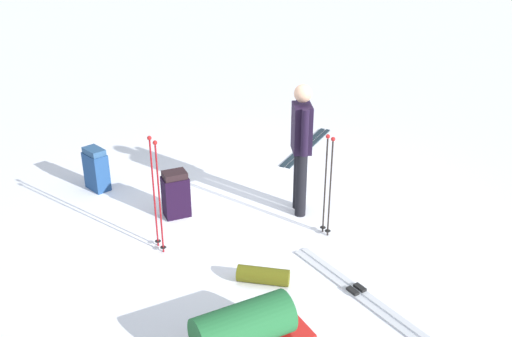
{
  "coord_description": "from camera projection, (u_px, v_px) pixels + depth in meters",
  "views": [
    {
      "loc": [
        6.2,
        -1.63,
        3.64
      ],
      "look_at": [
        0.0,
        0.0,
        0.7
      ],
      "focal_mm": 40.6,
      "sensor_mm": 36.0,
      "label": 1
    }
  ],
  "objects": [
    {
      "name": "sleeping_mat_rolled",
      "position": [
        263.0,
        275.0,
        6.07
      ],
      "size": [
        0.4,
        0.57,
        0.18
      ],
      "primitive_type": "cylinder",
      "rotation": [
        0.0,
        1.57,
        1.12
      ],
      "color": "#535312",
      "rests_on": "ground_plane"
    },
    {
      "name": "ski_poles_planted_far",
      "position": [
        156.0,
        190.0,
        6.39
      ],
      "size": [
        0.22,
        0.11,
        1.38
      ],
      "color": "maroon",
      "rests_on": "ground_plane"
    },
    {
      "name": "skier_standing",
      "position": [
        301.0,
        143.0,
        7.13
      ],
      "size": [
        0.56,
        0.28,
        1.7
      ],
      "color": "black",
      "rests_on": "ground_plane"
    },
    {
      "name": "ski_pair_far",
      "position": [
        356.0,
        291.0,
        5.95
      ],
      "size": [
        1.82,
        0.77,
        0.05
      ],
      "color": "silver",
      "rests_on": "ground_plane"
    },
    {
      "name": "ski_poles_planted_near",
      "position": [
        328.0,
        181.0,
        6.72
      ],
      "size": [
        0.16,
        0.1,
        1.27
      ],
      "color": "black",
      "rests_on": "ground_plane"
    },
    {
      "name": "gear_sled",
      "position": [
        243.0,
        331.0,
        5.08
      ],
      "size": [
        0.74,
        1.34,
        0.49
      ],
      "color": "red",
      "rests_on": "ground_plane"
    },
    {
      "name": "ground_plane",
      "position": [
        256.0,
        218.0,
        7.35
      ],
      "size": [
        80.0,
        80.0,
        0.0
      ],
      "primitive_type": "plane",
      "color": "white"
    },
    {
      "name": "backpack_large_dark",
      "position": [
        176.0,
        194.0,
        7.31
      ],
      "size": [
        0.29,
        0.35,
        0.61
      ],
      "color": "black",
      "rests_on": "ground_plane"
    },
    {
      "name": "backpack_bright",
      "position": [
        96.0,
        169.0,
        8.0
      ],
      "size": [
        0.42,
        0.36,
        0.61
      ],
      "color": "navy",
      "rests_on": "ground_plane"
    },
    {
      "name": "ski_pair_near",
      "position": [
        306.0,
        147.0,
        9.49
      ],
      "size": [
        1.46,
        1.31,
        0.05
      ],
      "color": "#16242D",
      "rests_on": "ground_plane"
    }
  ]
}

